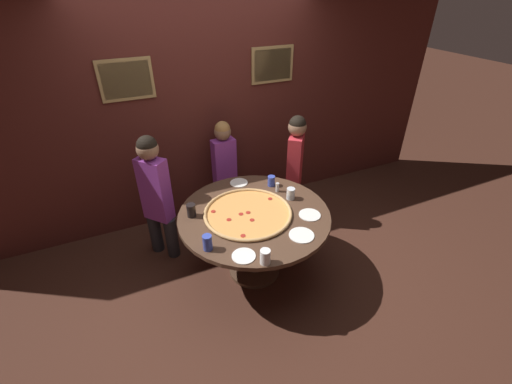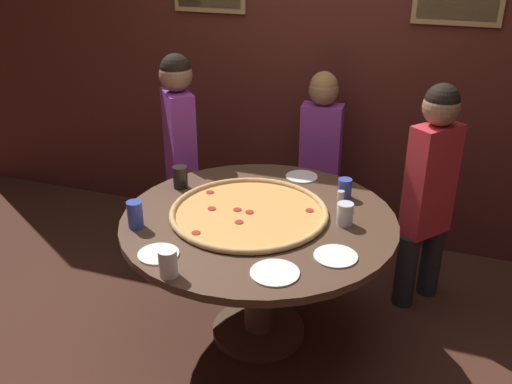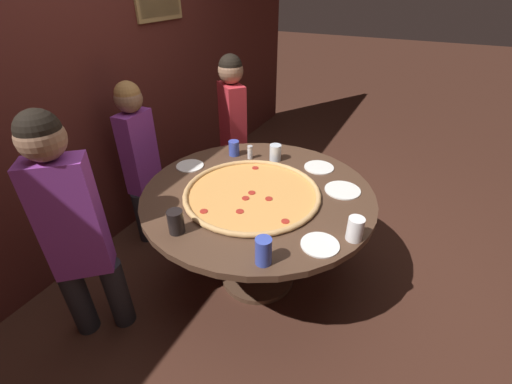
{
  "view_description": "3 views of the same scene",
  "coord_description": "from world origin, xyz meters",
  "px_view_note": "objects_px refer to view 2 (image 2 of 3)",
  "views": [
    {
      "loc": [
        -1.05,
        -2.36,
        2.62
      ],
      "look_at": [
        0.06,
        0.08,
        0.91
      ],
      "focal_mm": 24.0,
      "sensor_mm": 36.0,
      "label": 1
    },
    {
      "loc": [
        0.85,
        -2.44,
        2.12
      ],
      "look_at": [
        0.01,
        -0.06,
        0.91
      ],
      "focal_mm": 40.0,
      "sensor_mm": 36.0,
      "label": 2
    },
    {
      "loc": [
        -1.59,
        -0.79,
        1.86
      ],
      "look_at": [
        -0.07,
        -0.02,
        0.78
      ],
      "focal_mm": 24.0,
      "sensor_mm": 36.0,
      "label": 3
    }
  ],
  "objects_px": {
    "drink_cup_near_left": "(135,214)",
    "drink_cup_far_left": "(345,188)",
    "drink_cup_front_edge": "(168,263)",
    "white_plate_right_side": "(302,177)",
    "drink_cup_centre_back": "(180,177)",
    "white_plate_beside_cup": "(336,256)",
    "dining_table": "(259,243)",
    "drink_cup_far_right": "(345,214)",
    "diner_side_right": "(180,146)",
    "giant_pizza": "(249,212)",
    "white_plate_near_front": "(158,254)",
    "diner_centre_back": "(320,153)",
    "white_plate_far_back": "(275,273)",
    "diner_side_left": "(430,185)",
    "condiment_shaker": "(341,199)"
  },
  "relations": [
    {
      "from": "dining_table",
      "to": "drink_cup_far_left",
      "type": "bearing_deg",
      "value": 45.92
    },
    {
      "from": "drink_cup_centre_back",
      "to": "giant_pizza",
      "type": "bearing_deg",
      "value": -20.95
    },
    {
      "from": "white_plate_right_side",
      "to": "white_plate_beside_cup",
      "type": "height_order",
      "value": "same"
    },
    {
      "from": "drink_cup_front_edge",
      "to": "drink_cup_far_right",
      "type": "relative_size",
      "value": 1.09
    },
    {
      "from": "giant_pizza",
      "to": "condiment_shaker",
      "type": "distance_m",
      "value": 0.49
    },
    {
      "from": "giant_pizza",
      "to": "white_plate_beside_cup",
      "type": "relative_size",
      "value": 4.09
    },
    {
      "from": "drink_cup_far_left",
      "to": "white_plate_beside_cup",
      "type": "height_order",
      "value": "drink_cup_far_left"
    },
    {
      "from": "drink_cup_near_left",
      "to": "white_plate_near_front",
      "type": "relative_size",
      "value": 0.72
    },
    {
      "from": "drink_cup_front_edge",
      "to": "white_plate_right_side",
      "type": "xyz_separation_m",
      "value": [
        0.26,
        1.19,
        -0.06
      ]
    },
    {
      "from": "drink_cup_front_edge",
      "to": "drink_cup_far_left",
      "type": "xyz_separation_m",
      "value": [
        0.56,
        1.01,
        -0.01
      ]
    },
    {
      "from": "drink_cup_near_left",
      "to": "drink_cup_far_left",
      "type": "distance_m",
      "value": 1.13
    },
    {
      "from": "drink_cup_far_left",
      "to": "white_plate_beside_cup",
      "type": "xyz_separation_m",
      "value": [
        0.09,
        -0.62,
        -0.05
      ]
    },
    {
      "from": "drink_cup_near_left",
      "to": "diner_side_left",
      "type": "relative_size",
      "value": 0.1
    },
    {
      "from": "white_plate_beside_cup",
      "to": "white_plate_near_front",
      "type": "bearing_deg",
      "value": -161.8
    },
    {
      "from": "drink_cup_front_edge",
      "to": "diner_side_right",
      "type": "height_order",
      "value": "diner_side_right"
    },
    {
      "from": "white_plate_near_front",
      "to": "diner_centre_back",
      "type": "relative_size",
      "value": 0.15
    },
    {
      "from": "white_plate_right_side",
      "to": "white_plate_far_back",
      "type": "xyz_separation_m",
      "value": [
        0.16,
        -1.03,
        0.0
      ]
    },
    {
      "from": "drink_cup_far_left",
      "to": "diner_side_left",
      "type": "bearing_deg",
      "value": 31.21
    },
    {
      "from": "drink_cup_centre_back",
      "to": "white_plate_beside_cup",
      "type": "xyz_separation_m",
      "value": [
        1.0,
        -0.44,
        -0.06
      ]
    },
    {
      "from": "drink_cup_far_left",
      "to": "diner_side_left",
      "type": "height_order",
      "value": "diner_side_left"
    },
    {
      "from": "drink_cup_far_left",
      "to": "white_plate_beside_cup",
      "type": "bearing_deg",
      "value": -81.92
    },
    {
      "from": "dining_table",
      "to": "white_plate_near_front",
      "type": "height_order",
      "value": "white_plate_near_front"
    },
    {
      "from": "drink_cup_far_right",
      "to": "white_plate_beside_cup",
      "type": "distance_m",
      "value": 0.32
    },
    {
      "from": "dining_table",
      "to": "white_plate_near_front",
      "type": "relative_size",
      "value": 7.44
    },
    {
      "from": "drink_cup_near_left",
      "to": "diner_centre_back",
      "type": "relative_size",
      "value": 0.11
    },
    {
      "from": "drink_cup_far_right",
      "to": "drink_cup_centre_back",
      "type": "xyz_separation_m",
      "value": [
        -0.97,
        0.12,
        0.01
      ]
    },
    {
      "from": "drink_cup_front_edge",
      "to": "white_plate_right_side",
      "type": "height_order",
      "value": "drink_cup_front_edge"
    },
    {
      "from": "dining_table",
      "to": "drink_cup_far_right",
      "type": "relative_size",
      "value": 12.3
    },
    {
      "from": "giant_pizza",
      "to": "drink_cup_near_left",
      "type": "relative_size",
      "value": 6.0
    },
    {
      "from": "white_plate_near_front",
      "to": "diner_side_right",
      "type": "xyz_separation_m",
      "value": [
        -0.47,
        1.17,
        0.04
      ]
    },
    {
      "from": "dining_table",
      "to": "drink_cup_centre_back",
      "type": "height_order",
      "value": "drink_cup_centre_back"
    },
    {
      "from": "white_plate_far_back",
      "to": "diner_centre_back",
      "type": "xyz_separation_m",
      "value": [
        -0.16,
        1.49,
        -0.02
      ]
    },
    {
      "from": "giant_pizza",
      "to": "white_plate_right_side",
      "type": "relative_size",
      "value": 4.36
    },
    {
      "from": "giant_pizza",
      "to": "diner_side_right",
      "type": "relative_size",
      "value": 0.59
    },
    {
      "from": "white_plate_near_front",
      "to": "white_plate_beside_cup",
      "type": "height_order",
      "value": "same"
    },
    {
      "from": "diner_centre_back",
      "to": "diner_side_right",
      "type": "bearing_deg",
      "value": 18.31
    },
    {
      "from": "dining_table",
      "to": "white_plate_beside_cup",
      "type": "distance_m",
      "value": 0.54
    },
    {
      "from": "giant_pizza",
      "to": "diner_centre_back",
      "type": "height_order",
      "value": "diner_centre_back"
    },
    {
      "from": "white_plate_right_side",
      "to": "white_plate_beside_cup",
      "type": "relative_size",
      "value": 0.94
    },
    {
      "from": "diner_side_right",
      "to": "diner_centre_back",
      "type": "xyz_separation_m",
      "value": [
        0.85,
        0.35,
        -0.07
      ]
    },
    {
      "from": "drink_cup_near_left",
      "to": "white_plate_right_side",
      "type": "height_order",
      "value": "drink_cup_near_left"
    },
    {
      "from": "drink_cup_centre_back",
      "to": "white_plate_far_back",
      "type": "bearing_deg",
      "value": -40.36
    },
    {
      "from": "drink_cup_far_right",
      "to": "white_plate_right_side",
      "type": "height_order",
      "value": "drink_cup_far_right"
    },
    {
      "from": "drink_cup_far_right",
      "to": "white_plate_near_front",
      "type": "relative_size",
      "value": 0.6
    },
    {
      "from": "diner_side_right",
      "to": "drink_cup_centre_back",
      "type": "bearing_deg",
      "value": 165.8
    },
    {
      "from": "dining_table",
      "to": "diner_centre_back",
      "type": "xyz_separation_m",
      "value": [
        0.08,
        1.03,
        0.13
      ]
    },
    {
      "from": "white_plate_beside_cup",
      "to": "drink_cup_centre_back",
      "type": "bearing_deg",
      "value": 156.21
    },
    {
      "from": "drink_cup_near_left",
      "to": "white_plate_far_back",
      "type": "distance_m",
      "value": 0.8
    },
    {
      "from": "drink_cup_far_right",
      "to": "white_plate_near_front",
      "type": "bearing_deg",
      "value": -142.41
    },
    {
      "from": "white_plate_near_front",
      "to": "white_plate_right_side",
      "type": "bearing_deg",
      "value": 69.95
    }
  ]
}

